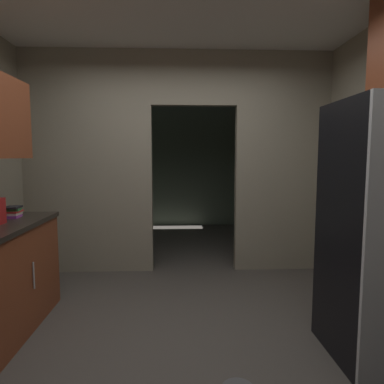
# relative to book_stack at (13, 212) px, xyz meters

# --- Properties ---
(ground) EXTENTS (20.00, 20.00, 0.00)m
(ground) POSITION_rel_book_stack_xyz_m (1.44, -0.52, -0.94)
(ground) COLOR #47423D
(kitchen_overhead_slab) EXTENTS (4.12, 7.45, 0.06)m
(kitchen_overhead_slab) POSITION_rel_book_stack_xyz_m (1.44, -0.00, 1.77)
(kitchen_overhead_slab) COLOR silver
(kitchen_partition) EXTENTS (3.72, 0.12, 2.68)m
(kitchen_partition) POSITION_rel_book_stack_xyz_m (1.39, 1.20, 0.49)
(kitchen_partition) COLOR gray
(kitchen_partition) RESTS_ON ground
(adjoining_room_shell) EXTENTS (3.72, 2.93, 2.68)m
(adjoining_room_shell) POSITION_rel_book_stack_xyz_m (1.44, 3.21, 0.40)
(adjoining_room_shell) COLOR slate
(adjoining_room_shell) RESTS_ON ground
(book_stack) EXTENTS (0.13, 0.16, 0.10)m
(book_stack) POSITION_rel_book_stack_xyz_m (0.00, 0.00, 0.00)
(book_stack) COLOR #8C3893
(book_stack) RESTS_ON lower_cabinet_run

